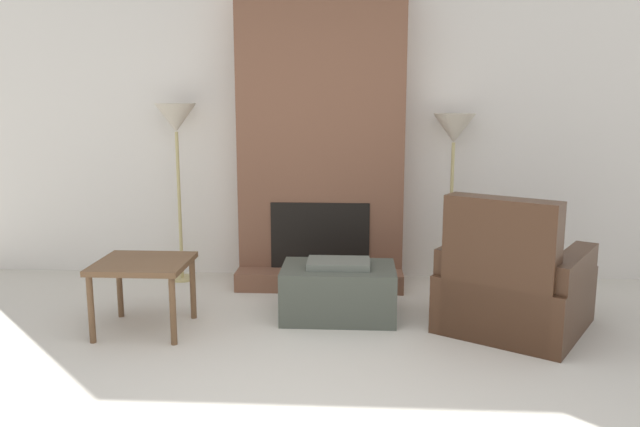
{
  "coord_description": "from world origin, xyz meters",
  "views": [
    {
      "loc": [
        0.31,
        -2.81,
        1.66
      ],
      "look_at": [
        0.0,
        2.59,
        0.66
      ],
      "focal_mm": 35.0,
      "sensor_mm": 36.0,
      "label": 1
    }
  ],
  "objects_px": {
    "armchair": "(512,290)",
    "floor_lamp_right": "(454,135)",
    "side_table": "(143,270)",
    "ottoman": "(338,291)",
    "floor_lamp_left": "(176,125)"
  },
  "relations": [
    {
      "from": "armchair",
      "to": "floor_lamp_right",
      "type": "height_order",
      "value": "floor_lamp_right"
    },
    {
      "from": "floor_lamp_right",
      "to": "armchair",
      "type": "bearing_deg",
      "value": -75.91
    },
    {
      "from": "ottoman",
      "to": "side_table",
      "type": "xyz_separation_m",
      "value": [
        -1.39,
        -0.35,
        0.24
      ]
    },
    {
      "from": "ottoman",
      "to": "armchair",
      "type": "bearing_deg",
      "value": -8.99
    },
    {
      "from": "ottoman",
      "to": "armchair",
      "type": "height_order",
      "value": "armchair"
    },
    {
      "from": "ottoman",
      "to": "floor_lamp_left",
      "type": "bearing_deg",
      "value": 147.77
    },
    {
      "from": "armchair",
      "to": "floor_lamp_right",
      "type": "distance_m",
      "value": 1.57
    },
    {
      "from": "side_table",
      "to": "floor_lamp_right",
      "type": "distance_m",
      "value": 2.84
    },
    {
      "from": "side_table",
      "to": "floor_lamp_right",
      "type": "relative_size",
      "value": 0.42
    },
    {
      "from": "armchair",
      "to": "side_table",
      "type": "xyz_separation_m",
      "value": [
        -2.65,
        -0.15,
        0.15
      ]
    },
    {
      "from": "ottoman",
      "to": "side_table",
      "type": "height_order",
      "value": "side_table"
    },
    {
      "from": "armchair",
      "to": "side_table",
      "type": "height_order",
      "value": "armchair"
    },
    {
      "from": "armchair",
      "to": "floor_lamp_left",
      "type": "height_order",
      "value": "floor_lamp_left"
    },
    {
      "from": "floor_lamp_left",
      "to": "floor_lamp_right",
      "type": "distance_m",
      "value": 2.46
    },
    {
      "from": "armchair",
      "to": "floor_lamp_right",
      "type": "relative_size",
      "value": 0.85
    }
  ]
}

